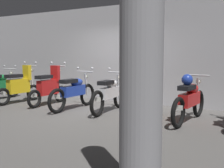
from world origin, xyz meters
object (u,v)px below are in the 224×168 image
(motorbike_slot_6, at_px, (146,95))
(motorbike_slot_7, at_px, (190,99))
(motorbike_slot_2, at_px, (20,86))
(motorbike_slot_3, at_px, (49,87))
(support_pillar, at_px, (141,50))
(motorbike_slot_5, at_px, (110,93))
(motorbike_slot_4, at_px, (74,91))

(motorbike_slot_6, xyz_separation_m, motorbike_slot_7, (1.06, -0.08, 0.00))
(motorbike_slot_2, distance_m, motorbike_slot_3, 1.06)
(motorbike_slot_2, bearing_deg, support_pillar, -32.91)
(motorbike_slot_5, xyz_separation_m, motorbike_slot_6, (1.04, -0.01, 0.03))
(motorbike_slot_4, bearing_deg, support_pillar, -45.97)
(motorbike_slot_3, distance_m, motorbike_slot_5, 2.10)
(motorbike_slot_3, relative_size, motorbike_slot_6, 1.01)
(motorbike_slot_6, bearing_deg, motorbike_slot_7, -4.38)
(motorbike_slot_3, bearing_deg, motorbike_slot_6, -0.22)
(motorbike_slot_5, relative_size, support_pillar, 0.64)
(motorbike_slot_6, bearing_deg, motorbike_slot_3, 179.78)
(motorbike_slot_5, distance_m, motorbike_slot_6, 1.04)
(motorbike_slot_2, relative_size, motorbike_slot_3, 1.00)
(motorbike_slot_2, height_order, motorbike_slot_3, same)
(motorbike_slot_7, distance_m, support_pillar, 3.89)
(motorbike_slot_3, height_order, motorbike_slot_4, motorbike_slot_3)
(motorbike_slot_4, bearing_deg, motorbike_slot_3, 171.34)
(motorbike_slot_4, relative_size, support_pillar, 0.64)
(motorbike_slot_7, bearing_deg, motorbike_slot_4, -178.78)
(motorbike_slot_5, height_order, support_pillar, support_pillar)
(motorbike_slot_4, distance_m, motorbike_slot_7, 3.15)
(motorbike_slot_3, xyz_separation_m, motorbike_slot_5, (2.10, -0.00, -0.04))
(motorbike_slot_3, xyz_separation_m, motorbike_slot_6, (3.14, -0.01, -0.00))
(motorbike_slot_6, bearing_deg, motorbike_slot_4, -175.95)
(motorbike_slot_6, relative_size, support_pillar, 0.54)
(motorbike_slot_5, distance_m, support_pillar, 4.69)
(motorbike_slot_4, relative_size, motorbike_slot_5, 1.00)
(motorbike_slot_4, xyz_separation_m, motorbike_slot_7, (3.15, 0.07, 0.03))
(motorbike_slot_5, bearing_deg, motorbike_slot_7, -2.49)
(motorbike_slot_2, height_order, motorbike_slot_6, motorbike_slot_2)
(motorbike_slot_2, bearing_deg, motorbike_slot_3, 9.62)
(motorbike_slot_4, xyz_separation_m, motorbike_slot_6, (2.09, 0.15, 0.03))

